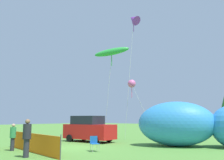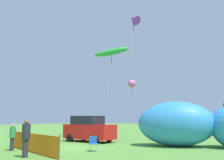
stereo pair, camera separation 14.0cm
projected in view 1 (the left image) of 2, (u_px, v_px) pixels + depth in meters
ground_plane at (75, 147)px, 16.75m from camera, size 120.00×120.00×0.00m
parked_car at (89, 129)px, 20.80m from camera, size 4.55×2.39×2.14m
folding_chair at (94, 142)px, 14.88m from camera, size 0.65×0.65×0.88m
inflatable_cat at (191, 125)px, 17.31m from camera, size 7.77×5.52×3.12m
safety_fence at (32, 143)px, 14.46m from camera, size 6.84×1.13×1.18m
spectator_in_blue_shirt at (27, 136)px, 12.61m from camera, size 0.41×0.41×1.90m
spectator_in_grey_shirt at (13, 136)px, 15.15m from camera, size 0.35×0.35×1.61m
kite_green_fish at (112, 52)px, 22.55m from camera, size 3.08×2.24×8.49m
kite_pink_octopus at (132, 84)px, 23.06m from camera, size 1.98×2.00×5.48m
kite_purple_delta at (134, 19)px, 24.94m from camera, size 1.48×1.33×12.45m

